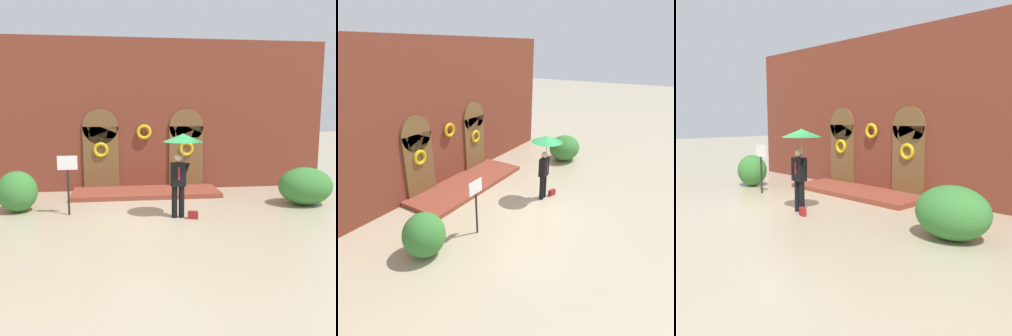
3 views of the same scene
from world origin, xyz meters
The scene contains 7 objects.
ground_plane centered at (0.00, 0.00, 0.00)m, with size 80.00×80.00×0.00m, color tan.
building_facade centered at (0.00, 4.15, 2.68)m, with size 14.00×2.30×5.60m.
person_with_umbrella centered at (0.79, 0.04, 1.91)m, with size 1.10×1.10×2.36m.
handbag centered at (1.09, -0.16, 0.11)m, with size 0.28×0.12×0.22m, color maroon.
sign_post centered at (-2.39, 0.70, 1.16)m, with size 0.56×0.06×1.72m.
shrub_left centered at (-3.94, 1.24, 0.61)m, with size 1.16×1.11×1.22m, color #387A33.
shrub_right centered at (4.96, 0.99, 0.60)m, with size 1.72×1.38×1.20m, color #387A33.
Camera 2 is at (-8.36, -4.19, 5.24)m, focal length 32.00 mm.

